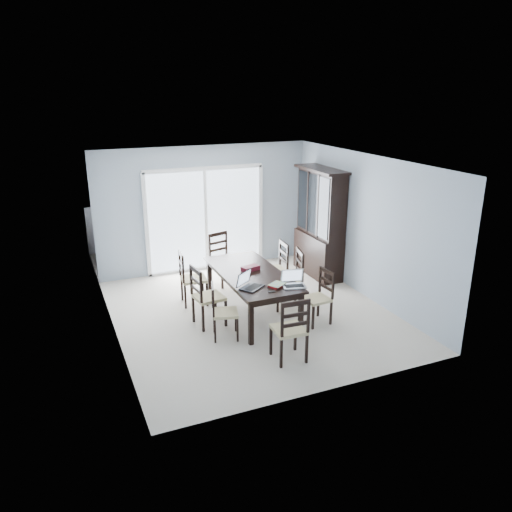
% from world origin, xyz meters
% --- Properties ---
extents(floor, '(5.00, 5.00, 0.00)m').
position_xyz_m(floor, '(0.00, 0.00, 0.00)').
color(floor, beige).
rests_on(floor, ground).
extents(ceiling, '(5.00, 5.00, 0.00)m').
position_xyz_m(ceiling, '(0.00, 0.00, 2.60)').
color(ceiling, white).
rests_on(ceiling, back_wall).
extents(back_wall, '(4.50, 0.02, 2.60)m').
position_xyz_m(back_wall, '(0.00, 2.50, 1.30)').
color(back_wall, '#8F9DAB').
rests_on(back_wall, floor).
extents(wall_left, '(0.02, 5.00, 2.60)m').
position_xyz_m(wall_left, '(-2.25, 0.00, 1.30)').
color(wall_left, '#8F9DAB').
rests_on(wall_left, floor).
extents(wall_right, '(0.02, 5.00, 2.60)m').
position_xyz_m(wall_right, '(2.25, 0.00, 1.30)').
color(wall_right, '#8F9DAB').
rests_on(wall_right, floor).
extents(balcony, '(4.50, 2.00, 0.10)m').
position_xyz_m(balcony, '(0.00, 3.50, -0.05)').
color(balcony, gray).
rests_on(balcony, ground).
extents(railing, '(4.50, 0.06, 1.10)m').
position_xyz_m(railing, '(0.00, 4.50, 0.55)').
color(railing, '#99999E').
rests_on(railing, balcony).
extents(dining_table, '(1.00, 2.20, 0.75)m').
position_xyz_m(dining_table, '(0.00, 0.00, 0.67)').
color(dining_table, black).
rests_on(dining_table, floor).
extents(china_hutch, '(0.50, 1.38, 2.20)m').
position_xyz_m(china_hutch, '(2.02, 1.25, 1.07)').
color(china_hutch, black).
rests_on(china_hutch, floor).
extents(sliding_door, '(2.52, 0.05, 2.18)m').
position_xyz_m(sliding_door, '(0.00, 2.48, 1.09)').
color(sliding_door, silver).
rests_on(sliding_door, floor).
extents(chair_left_near, '(0.48, 0.47, 1.01)m').
position_xyz_m(chair_left_near, '(-0.77, -0.60, 0.53)').
color(chair_left_near, black).
rests_on(chair_left_near, floor).
extents(chair_left_mid, '(0.50, 0.49, 1.18)m').
position_xyz_m(chair_left_mid, '(-0.88, -0.11, 0.62)').
color(chair_left_mid, black).
rests_on(chair_left_mid, floor).
extents(chair_left_far, '(0.48, 0.47, 1.13)m').
position_xyz_m(chair_left_far, '(-0.87, 0.82, 0.60)').
color(chair_left_far, black).
rests_on(chair_left_far, floor).
extents(chair_right_near, '(0.44, 0.43, 1.04)m').
position_xyz_m(chair_right_near, '(0.93, -0.72, 0.55)').
color(chair_right_near, black).
rests_on(chair_right_near, floor).
extents(chair_right_mid, '(0.56, 0.55, 1.20)m').
position_xyz_m(chair_right_mid, '(0.79, -0.00, 0.64)').
color(chair_right_mid, black).
rests_on(chair_right_mid, floor).
extents(chair_right_far, '(0.48, 0.47, 1.15)m').
position_xyz_m(chair_right_far, '(0.80, 0.64, 0.61)').
color(chair_right_far, black).
rests_on(chair_right_far, floor).
extents(chair_end_near, '(0.45, 0.46, 1.14)m').
position_xyz_m(chair_end_near, '(-0.09, -1.69, 0.60)').
color(chair_end_near, black).
rests_on(chair_end_near, floor).
extents(chair_end_far, '(0.54, 0.55, 1.16)m').
position_xyz_m(chair_end_far, '(0.03, 1.59, 0.62)').
color(chair_end_far, black).
rests_on(chair_end_far, floor).
extents(laptop_dark, '(0.44, 0.42, 0.25)m').
position_xyz_m(laptop_dark, '(-0.24, -0.62, 0.81)').
color(laptop_dark, black).
rests_on(laptop_dark, dining_table).
extents(laptop_silver, '(0.40, 0.32, 0.24)m').
position_xyz_m(laptop_silver, '(0.38, -0.83, 0.81)').
color(laptop_silver, silver).
rests_on(laptop_silver, dining_table).
extents(book_stack, '(0.31, 0.29, 0.04)m').
position_xyz_m(book_stack, '(0.14, -0.71, 0.77)').
color(book_stack, maroon).
rests_on(book_stack, dining_table).
extents(cell_phone, '(0.12, 0.07, 0.01)m').
position_xyz_m(cell_phone, '(-0.03, -0.89, 0.76)').
color(cell_phone, black).
rests_on(cell_phone, dining_table).
extents(game_box, '(0.33, 0.23, 0.08)m').
position_xyz_m(game_box, '(0.03, 0.11, 0.79)').
color(game_box, '#501020').
rests_on(game_box, dining_table).
extents(hot_tub, '(1.88, 1.74, 0.85)m').
position_xyz_m(hot_tub, '(-0.90, 3.65, 0.43)').
color(hot_tub, brown).
rests_on(hot_tub, balcony).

